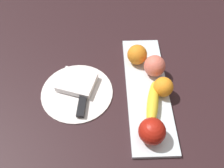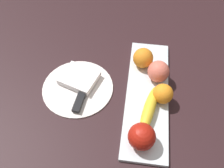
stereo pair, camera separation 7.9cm
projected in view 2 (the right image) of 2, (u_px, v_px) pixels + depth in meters
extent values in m
plane|color=black|center=(136.00, 99.00, 0.81)|extent=(2.40, 2.40, 0.00)
cube|color=silver|center=(147.00, 94.00, 0.81)|extent=(0.46, 0.14, 0.01)
sphere|color=#AA1B10|center=(142.00, 137.00, 0.67)|extent=(0.08, 0.08, 0.08)
ellipsoid|color=yellow|center=(149.00, 109.00, 0.75)|extent=(0.18, 0.07, 0.04)
sphere|color=orange|center=(143.00, 58.00, 0.85)|extent=(0.07, 0.07, 0.07)
sphere|color=orange|center=(163.00, 95.00, 0.76)|extent=(0.06, 0.06, 0.06)
sphere|color=#DD6A56|center=(158.00, 71.00, 0.81)|extent=(0.07, 0.07, 0.07)
cylinder|color=white|center=(78.00, 87.00, 0.83)|extent=(0.24, 0.24, 0.01)
cube|color=white|center=(79.00, 78.00, 0.84)|extent=(0.13, 0.14, 0.02)
cube|color=silver|center=(85.00, 86.00, 0.83)|extent=(0.15, 0.03, 0.00)
cube|color=black|center=(80.00, 100.00, 0.79)|extent=(0.09, 0.03, 0.01)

